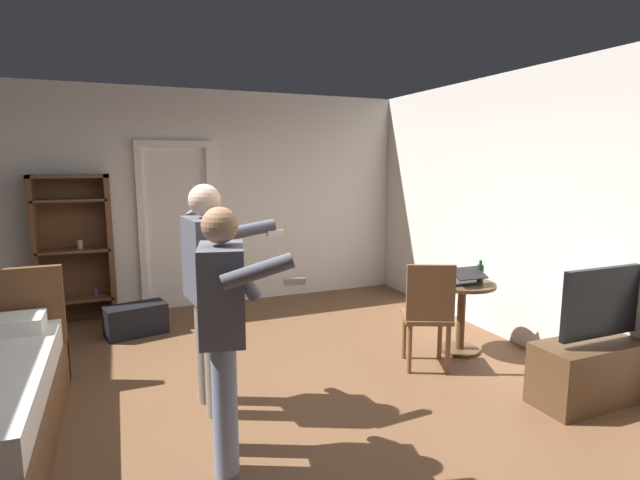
# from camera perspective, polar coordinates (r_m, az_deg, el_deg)

# --- Properties ---
(ground_plane) EXTENTS (6.65, 6.65, 0.00)m
(ground_plane) POSITION_cam_1_polar(r_m,az_deg,el_deg) (3.92, -8.74, -19.39)
(ground_plane) COLOR brown
(wall_back) EXTENTS (6.15, 0.12, 2.77)m
(wall_back) POSITION_cam_1_polar(r_m,az_deg,el_deg) (6.51, -15.61, 4.51)
(wall_back) COLOR silver
(wall_back) RESTS_ON ground_plane
(wall_right) EXTENTS (0.12, 6.28, 2.77)m
(wall_right) POSITION_cam_1_polar(r_m,az_deg,el_deg) (5.10, 25.84, 2.78)
(wall_right) COLOR silver
(wall_right) RESTS_ON ground_plane
(doorway_frame) EXTENTS (0.93, 0.08, 2.13)m
(doorway_frame) POSITION_cam_1_polar(r_m,az_deg,el_deg) (6.43, -16.41, 2.96)
(doorway_frame) COLOR white
(doorway_frame) RESTS_ON ground_plane
(bookshelf) EXTENTS (0.83, 0.32, 1.73)m
(bookshelf) POSITION_cam_1_polar(r_m,az_deg,el_deg) (6.31, -26.73, -0.40)
(bookshelf) COLOR brown
(bookshelf) RESTS_ON ground_plane
(tv_flatscreen) EXTENTS (1.16, 0.40, 1.08)m
(tv_flatscreen) POSITION_cam_1_polar(r_m,az_deg,el_deg) (4.54, 29.91, -12.24)
(tv_flatscreen) COLOR #4C331E
(tv_flatscreen) RESTS_ON ground_plane
(side_table) EXTENTS (0.63, 0.63, 0.70)m
(side_table) POSITION_cam_1_polar(r_m,az_deg,el_deg) (5.04, 16.19, -7.34)
(side_table) COLOR #4C331E
(side_table) RESTS_ON ground_plane
(laptop) EXTENTS (0.33, 0.34, 0.17)m
(laptop) POSITION_cam_1_polar(r_m,az_deg,el_deg) (4.92, 16.35, -4.37)
(laptop) COLOR black
(laptop) RESTS_ON side_table
(bottle_on_table) EXTENTS (0.06, 0.06, 0.23)m
(bottle_on_table) POSITION_cam_1_polar(r_m,az_deg,el_deg) (4.99, 18.18, -3.75)
(bottle_on_table) COLOR #174016
(bottle_on_table) RESTS_ON side_table
(wooden_chair) EXTENTS (0.56, 0.56, 0.99)m
(wooden_chair) POSITION_cam_1_polar(r_m,az_deg,el_deg) (4.52, 12.48, -8.13)
(wooden_chair) COLOR brown
(wooden_chair) RESTS_ON ground_plane
(person_blue_shirt) EXTENTS (0.57, 0.67, 1.61)m
(person_blue_shirt) POSITION_cam_1_polar(r_m,az_deg,el_deg) (3.04, -11.10, -9.11)
(person_blue_shirt) COLOR slate
(person_blue_shirt) RESTS_ON ground_plane
(person_striped_shirt) EXTENTS (0.67, 0.61, 1.71)m
(person_striped_shirt) POSITION_cam_1_polar(r_m,az_deg,el_deg) (3.71, -12.87, -4.69)
(person_striped_shirt) COLOR gray
(person_striped_shirt) RESTS_ON ground_plane
(suitcase_dark) EXTENTS (0.68, 0.44, 0.33)m
(suitcase_dark) POSITION_cam_1_polar(r_m,az_deg,el_deg) (5.76, -20.67, -8.69)
(suitcase_dark) COLOR black
(suitcase_dark) RESTS_ON ground_plane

